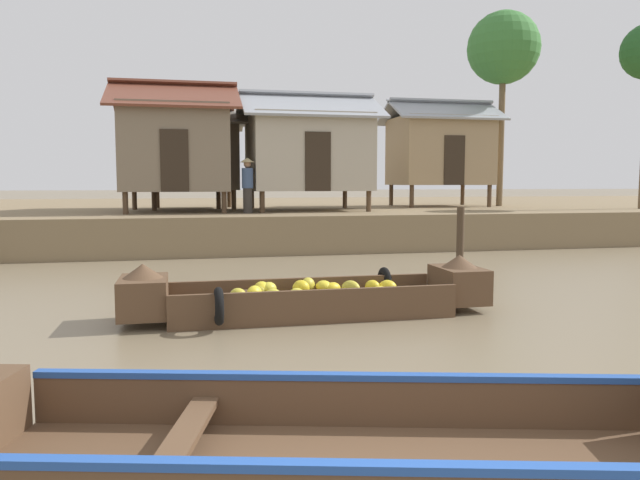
# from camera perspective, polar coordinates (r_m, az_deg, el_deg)

# --- Properties ---
(ground_plane) EXTENTS (300.00, 300.00, 0.00)m
(ground_plane) POSITION_cam_1_polar(r_m,az_deg,el_deg) (13.18, -7.77, -3.36)
(ground_plane) COLOR #7A6B51
(riverbank_strip) EXTENTS (160.00, 20.00, 1.08)m
(riverbank_strip) POSITION_cam_1_polar(r_m,az_deg,el_deg) (26.26, -10.15, 2.16)
(riverbank_strip) COLOR #7F6B4C
(riverbank_strip) RESTS_ON ground
(banana_boat) EXTENTS (5.50, 1.88, 0.86)m
(banana_boat) POSITION_cam_1_polar(r_m,az_deg,el_deg) (9.16, -0.95, -5.29)
(banana_boat) COLOR brown
(banana_boat) RESTS_ON ground
(viewer_boat) EXTENTS (6.04, 2.75, 0.80)m
(viewer_boat) POSITION_cam_1_polar(r_m,az_deg,el_deg) (4.21, 1.38, -19.25)
(viewer_boat) COLOR brown
(viewer_boat) RESTS_ON ground
(fishing_skiff_distant) EXTENTS (5.06, 4.35, 0.88)m
(fishing_skiff_distant) POSITION_cam_1_polar(r_m,az_deg,el_deg) (24.30, 24.87, 0.92)
(fishing_skiff_distant) COLOR #3D2D21
(fishing_skiff_distant) RESTS_ON ground
(stilt_house_left) EXTENTS (3.93, 4.07, 4.10)m
(stilt_house_left) POSITION_cam_1_polar(r_m,az_deg,el_deg) (19.94, -13.47, 8.49)
(stilt_house_left) COLOR #4C3826
(stilt_house_left) RESTS_ON riverbank_strip
(stilt_house_mid_left) EXTENTS (3.71, 3.11, 3.75)m
(stilt_house_mid_left) POSITION_cam_1_polar(r_m,az_deg,el_deg) (21.81, -11.84, 7.97)
(stilt_house_mid_left) COLOR #4C3826
(stilt_house_mid_left) RESTS_ON riverbank_strip
(stilt_house_mid_right) EXTENTS (4.48, 3.85, 3.88)m
(stilt_house_mid_right) POSITION_cam_1_polar(r_m,az_deg,el_deg) (20.25, -1.22, 8.35)
(stilt_house_mid_right) COLOR #4C3826
(stilt_house_mid_right) RESTS_ON riverbank_strip
(stilt_house_right) EXTENTS (4.20, 3.16, 4.08)m
(stilt_house_right) POSITION_cam_1_polar(r_m,az_deg,el_deg) (24.07, 11.19, 8.33)
(stilt_house_right) COLOR #4C3826
(stilt_house_right) RESTS_ON riverbank_strip
(palm_tree_mid) EXTENTS (2.76, 2.76, 7.45)m
(palm_tree_mid) POSITION_cam_1_polar(r_m,az_deg,el_deg) (25.36, 16.88, 16.82)
(palm_tree_mid) COLOR brown
(palm_tree_mid) RESTS_ON riverbank_strip
(vendor_person) EXTENTS (0.44, 0.44, 1.66)m
(vendor_person) POSITION_cam_1_polar(r_m,az_deg,el_deg) (18.36, -6.83, 5.41)
(vendor_person) COLOR #332D28
(vendor_person) RESTS_ON riverbank_strip
(mooring_post) EXTENTS (0.14, 0.14, 1.55)m
(mooring_post) POSITION_cam_1_polar(r_m,az_deg,el_deg) (11.71, 13.04, -0.73)
(mooring_post) COLOR #423323
(mooring_post) RESTS_ON ground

